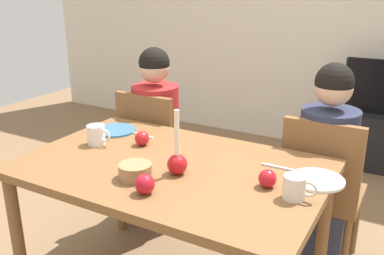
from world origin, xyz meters
TOP-DOWN VIEW (x-y plane):
  - back_wall at (0.00, 2.60)m, footprint 6.40×0.10m
  - dining_table at (0.00, 0.00)m, footprint 1.40×0.90m
  - chair_left at (-0.52, 0.61)m, footprint 0.40×0.40m
  - chair_right at (0.57, 0.61)m, footprint 0.40×0.40m
  - person_left_child at (-0.52, 0.64)m, footprint 0.30×0.30m
  - person_right_child at (0.57, 0.64)m, footprint 0.30×0.30m
  - candle_centerpiece at (0.08, -0.07)m, footprint 0.09×0.09m
  - plate_left at (-0.52, 0.24)m, footprint 0.23×0.23m
  - plate_right at (0.63, 0.15)m, footprint 0.23×0.23m
  - mug_left at (-0.47, 0.03)m, footprint 0.14×0.09m
  - mug_right at (0.59, -0.04)m, footprint 0.13×0.09m
  - fork_left at (-0.35, 0.25)m, footprint 0.18×0.04m
  - fork_right at (0.46, 0.20)m, footprint 0.18×0.01m
  - bowl_walnuts at (-0.05, -0.20)m, footprint 0.14×0.14m
  - apple_near_candle at (0.47, -0.00)m, footprint 0.08×0.08m
  - apple_by_left_plate at (0.06, -0.29)m, footprint 0.08×0.08m
  - apple_by_right_mug at (-0.26, 0.14)m, footprint 0.08×0.08m

SIDE VIEW (x-z plane):
  - chair_left at x=-0.52m, z-range 0.06..0.96m
  - chair_right at x=0.57m, z-range 0.06..0.96m
  - person_left_child at x=-0.52m, z-range -0.02..1.16m
  - person_right_child at x=0.57m, z-range -0.02..1.16m
  - dining_table at x=0.00m, z-range 0.29..1.04m
  - fork_left at x=-0.35m, z-range 0.75..0.76m
  - fork_right at x=0.46m, z-range 0.75..0.76m
  - plate_left at x=-0.52m, z-range 0.75..0.76m
  - plate_right at x=0.63m, z-range 0.75..0.76m
  - bowl_walnuts at x=-0.05m, z-range 0.75..0.82m
  - apple_by_right_mug at x=-0.26m, z-range 0.75..0.83m
  - apple_near_candle at x=0.47m, z-range 0.75..0.83m
  - apple_by_left_plate at x=0.06m, z-range 0.75..0.83m
  - mug_right at x=0.59m, z-range 0.75..0.85m
  - mug_left at x=-0.47m, z-range 0.75..0.85m
  - candle_centerpiece at x=0.08m, z-range 0.67..0.96m
  - back_wall at x=0.00m, z-range 0.00..2.60m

